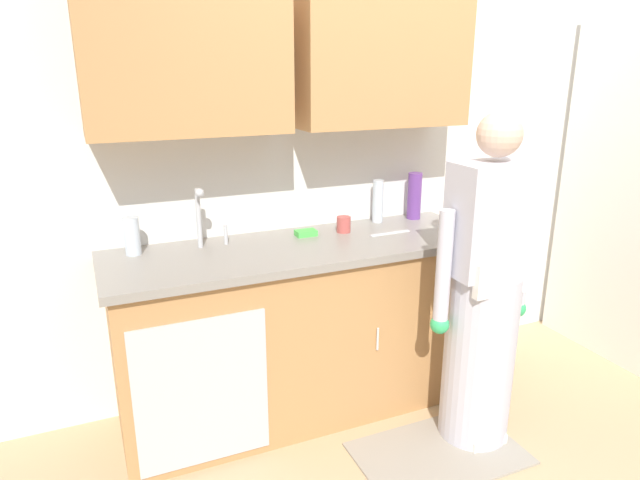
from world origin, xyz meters
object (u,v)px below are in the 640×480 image
Objects in this scene: cup_by_sink at (344,224)px; knife_on_counter at (390,233)px; person_at_sink at (483,310)px; bottle_water_short at (132,236)px; bottle_soap at (378,201)px; sponge at (306,233)px; sink at (215,258)px; bottle_cleaner_spray at (414,196)px.

knife_on_counter is at bearing -31.21° from cup_by_sink.
bottle_water_short is at bearing 153.49° from person_at_sink.
cup_by_sink is at bearing -3.10° from bottle_water_short.
sponge is (-0.48, -0.09, -0.11)m from bottle_soap.
sink is 1.84× the size of bottle_cleaner_spray.
sink is 0.40m from bottle_water_short.
sponge is at bearing -169.57° from bottle_soap.
sink is 4.55× the size of sponge.
cup_by_sink is at bearing -4.72° from sponge.
bottle_water_short is 0.76× the size of knife_on_counter.
person_at_sink is 18.98× the size of cup_by_sink.
bottle_water_short is at bearing -178.00° from bottle_soap.
person_at_sink is 0.89m from bottle_soap.
bottle_soap is at bearing 11.87° from sink.
cup_by_sink reaches higher than sponge.
person_at_sink is 8.85× the size of bottle_water_short.
bottle_cleaner_spray is 0.24m from bottle_soap.
bottle_cleaner_spray is at bearing 83.35° from person_at_sink.
person_at_sink is 0.98m from sponge.
bottle_water_short reaches higher than knife_on_counter.
bottle_water_short is (-1.50, 0.75, 0.34)m from person_at_sink.
bottle_water_short is (-0.36, 0.16, 0.11)m from sink.
sink is at bearing -24.59° from bottle_water_short.
sponge is at bearing -2.70° from bottle_water_short.
sponge is (-0.72, -0.07, -0.12)m from bottle_cleaner_spray.
bottle_water_short is 1.32m from knife_on_counter.
bottle_water_short is 1.36m from bottle_soap.
knife_on_counter is (1.30, -0.19, -0.09)m from bottle_water_short.
cup_by_sink is (0.73, 0.10, 0.06)m from sink.
bottle_soap is 2.88× the size of cup_by_sink.
bottle_cleaner_spray is (1.59, 0.03, 0.04)m from bottle_water_short.
cup_by_sink is 0.78× the size of sponge.
cup_by_sink reaches higher than knife_on_counter.
bottle_cleaner_spray is 0.73m from sponge.
knife_on_counter is (-0.20, 0.56, 0.25)m from person_at_sink.
person_at_sink reaches higher than bottle_water_short.
sink reaches higher than sponge.
person_at_sink reaches higher than bottle_cleaner_spray.
bottle_water_short is 1.66× the size of sponge.
knife_on_counter is at bearing -19.00° from sponge.
sponge reaches higher than knife_on_counter.
bottle_cleaner_spray reaches higher than bottle_soap.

